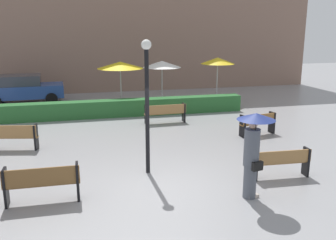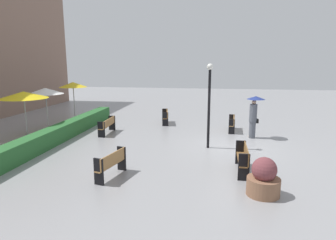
% 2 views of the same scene
% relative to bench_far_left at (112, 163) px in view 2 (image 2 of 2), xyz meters
% --- Properties ---
extents(ground_plane, '(60.00, 60.00, 0.00)m').
position_rel_bench_far_left_xyz_m(ground_plane, '(4.34, -4.20, -0.52)').
color(ground_plane, gray).
extents(bench_far_left, '(1.55, 0.65, 0.89)m').
position_rel_bench_far_left_xyz_m(bench_far_left, '(0.00, 0.00, 0.00)').
color(bench_far_left, '#9E7242').
rests_on(bench_far_left, ground).
extents(bench_near_left, '(1.77, 0.39, 0.93)m').
position_rel_bench_far_left_xyz_m(bench_near_left, '(1.24, -4.46, 0.03)').
color(bench_near_left, brown).
rests_on(bench_near_left, ground).
extents(bench_back_row, '(1.86, 0.42, 0.84)m').
position_rel_bench_far_left_xyz_m(bench_back_row, '(5.88, 2.38, -0.02)').
color(bench_back_row, '#9E7242').
rests_on(bench_back_row, ground).
extents(bench_near_right, '(1.68, 0.41, 0.82)m').
position_rel_bench_far_left_xyz_m(bench_near_right, '(7.60, -4.41, -0.02)').
color(bench_near_right, '#9E7242').
rests_on(bench_near_right, ground).
extents(bench_far_right, '(1.56, 0.63, 0.86)m').
position_rel_bench_far_left_xyz_m(bench_far_right, '(8.97, -0.32, -0.01)').
color(bench_far_right, olive).
rests_on(bench_far_right, ground).
extents(pedestrian_with_umbrella, '(0.91, 0.91, 2.17)m').
position_rel_bench_far_left_xyz_m(pedestrian_with_umbrella, '(6.20, -5.38, 0.84)').
color(pedestrian_with_umbrella, '#4C515B').
rests_on(pedestrian_with_umbrella, ground).
extents(planter_pot, '(0.97, 0.97, 1.16)m').
position_rel_bench_far_left_xyz_m(planter_pot, '(-0.57, -4.88, -0.02)').
color(planter_pot, brown).
rests_on(planter_pot, ground).
extents(lamp_post, '(0.28, 0.28, 3.81)m').
position_rel_bench_far_left_xyz_m(lamp_post, '(4.05, -3.14, 1.82)').
color(lamp_post, black).
rests_on(lamp_post, ground).
extents(patio_umbrella_yellow, '(2.38, 2.38, 2.40)m').
position_rel_bench_far_left_xyz_m(patio_umbrella_yellow, '(4.39, 6.21, 1.71)').
color(patio_umbrella_yellow, silver).
rests_on(patio_umbrella_yellow, ground).
extents(patio_umbrella_white, '(2.07, 2.07, 2.38)m').
position_rel_bench_far_left_xyz_m(patio_umbrella_white, '(6.65, 6.41, 1.68)').
color(patio_umbrella_white, silver).
rests_on(patio_umbrella_white, ground).
extents(patio_umbrella_yellow_far, '(1.87, 1.87, 2.52)m').
position_rel_bench_far_left_xyz_m(patio_umbrella_yellow_far, '(9.77, 6.26, 1.81)').
color(patio_umbrella_yellow_far, silver).
rests_on(patio_umbrella_yellow_far, ground).
extents(hedge_strip, '(11.48, 0.70, 0.79)m').
position_rel_bench_far_left_xyz_m(hedge_strip, '(4.39, 4.20, -0.13)').
color(hedge_strip, '#28602D').
rests_on(hedge_strip, ground).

